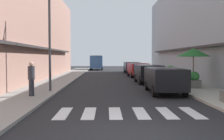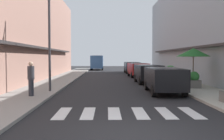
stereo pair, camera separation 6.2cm
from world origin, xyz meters
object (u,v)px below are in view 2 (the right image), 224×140
(planter_midblock, at_px, (194,80))
(parked_car_far, at_px, (138,68))
(delivery_van, at_px, (97,61))
(planter_far, at_px, (170,74))
(parked_car_mid, at_px, (148,72))
(parked_car_distant, at_px, (132,66))
(parked_car_near, at_px, (164,77))
(pedestrian_walking_near, at_px, (31,78))
(cafe_umbrella, at_px, (193,53))
(street_lamp, at_px, (52,31))

(planter_midblock, bearing_deg, parked_car_far, 101.48)
(delivery_van, height_order, planter_far, delivery_van)
(parked_car_mid, distance_m, parked_car_distant, 13.87)
(parked_car_near, bearing_deg, parked_car_mid, 90.00)
(parked_car_far, xyz_separation_m, pedestrian_walking_near, (-7.06, -14.78, 0.11))
(planter_far, bearing_deg, pedestrian_walking_near, -139.08)
(parked_car_far, xyz_separation_m, planter_midblock, (2.29, -11.27, -0.32))
(delivery_van, relative_size, planter_midblock, 5.18)
(parked_car_mid, relative_size, parked_car_far, 0.90)
(parked_car_near, xyz_separation_m, delivery_van, (-4.88, 29.76, 0.48))
(parked_car_near, height_order, parked_car_mid, same)
(parked_car_far, relative_size, pedestrian_walking_near, 2.58)
(parked_car_mid, distance_m, cafe_umbrella, 4.78)
(parked_car_near, xyz_separation_m, parked_car_far, (0.00, 13.07, -0.00))
(delivery_van, bearing_deg, parked_car_near, -80.69)
(delivery_van, bearing_deg, cafe_umbrella, -75.31)
(cafe_umbrella, bearing_deg, pedestrian_walking_near, -157.48)
(parked_car_distant, distance_m, pedestrian_walking_near, 22.79)
(parked_car_mid, height_order, planter_midblock, parked_car_mid)
(parked_car_distant, xyz_separation_m, pedestrian_walking_near, (-7.06, -21.67, 0.11))
(parked_car_far, xyz_separation_m, planter_far, (1.74, -7.15, -0.16))
(pedestrian_walking_near, bearing_deg, street_lamp, -23.66)
(parked_car_far, relative_size, planter_midblock, 4.26)
(street_lamp, distance_m, pedestrian_walking_near, 3.34)
(parked_car_distant, distance_m, delivery_van, 10.95)
(cafe_umbrella, bearing_deg, parked_car_mid, 121.08)
(parked_car_mid, relative_size, planter_midblock, 3.86)
(parked_car_near, xyz_separation_m, cafe_umbrella, (2.35, 2.20, 1.44))
(parked_car_distant, bearing_deg, delivery_van, 116.47)
(cafe_umbrella, bearing_deg, parked_car_near, -136.93)
(pedestrian_walking_near, bearing_deg, parked_car_far, -30.86)
(street_lamp, height_order, planter_far, street_lamp)
(street_lamp, bearing_deg, delivery_van, 87.09)
(parked_car_distant, xyz_separation_m, planter_far, (1.74, -14.05, -0.16))
(delivery_van, bearing_deg, parked_car_mid, -78.35)
(planter_midblock, distance_m, pedestrian_walking_near, 9.99)
(planter_midblock, xyz_separation_m, pedestrian_walking_near, (-9.35, -3.51, 0.43))
(parked_car_near, distance_m, cafe_umbrella, 3.53)
(planter_midblock, height_order, pedestrian_walking_near, pedestrian_walking_near)
(parked_car_near, relative_size, pedestrian_walking_near, 2.62)
(parked_car_mid, distance_m, planter_midblock, 4.87)
(parked_car_far, xyz_separation_m, street_lamp, (-6.37, -12.70, 2.64))
(parked_car_mid, bearing_deg, street_lamp, -138.03)
(parked_car_distant, xyz_separation_m, cafe_umbrella, (2.35, -17.77, 1.44))
(parked_car_near, bearing_deg, cafe_umbrella, 43.07)
(parked_car_near, height_order, planter_midblock, parked_car_near)
(cafe_umbrella, bearing_deg, parked_car_far, 102.20)
(parked_car_distant, bearing_deg, planter_midblock, -82.82)
(cafe_umbrella, distance_m, pedestrian_walking_near, 10.27)
(planter_far, bearing_deg, street_lamp, -145.60)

